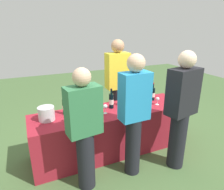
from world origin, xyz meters
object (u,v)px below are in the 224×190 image
at_px(server_pouring, 117,84).
at_px(wine_bottle_4, 153,94).
at_px(wine_glass_2, 105,107).
at_px(wine_glass_4, 158,99).
at_px(wine_glass_0, 69,115).
at_px(guest_0, 84,128).
at_px(wine_bottle_0, 65,107).
at_px(guest_2, 181,109).
at_px(wine_bottle_2, 111,101).
at_px(ice_bucket, 46,114).
at_px(guest_1, 134,113).
at_px(wine_glass_3, 143,103).
at_px(wine_bottle_1, 89,104).
at_px(wine_bottle_3, 121,98).
at_px(wine_glass_1, 80,112).

bearing_deg(server_pouring, wine_bottle_4, 134.51).
bearing_deg(wine_glass_2, wine_glass_4, -1.81).
height_order(wine_glass_0, wine_glass_2, wine_glass_0).
bearing_deg(guest_0, wine_glass_0, 93.69).
bearing_deg(wine_bottle_0, guest_2, -32.24).
xyz_separation_m(wine_bottle_0, wine_glass_2, (0.56, -0.22, -0.01)).
distance_m(wine_bottle_0, wine_bottle_2, 0.73).
bearing_deg(wine_bottle_4, ice_bucket, -178.04).
bearing_deg(wine_glass_0, guest_1, -31.15).
distance_m(wine_glass_2, wine_glass_3, 0.62).
bearing_deg(wine_bottle_4, wine_bottle_1, -178.29).
bearing_deg(wine_bottle_3, wine_bottle_0, 178.90).
distance_m(wine_glass_2, guest_1, 0.57).
distance_m(wine_glass_3, guest_2, 0.63).
distance_m(wine_glass_2, wine_glass_4, 0.93).
xyz_separation_m(wine_glass_0, ice_bucket, (-0.27, 0.20, -0.01)).
relative_size(wine_bottle_1, server_pouring, 0.19).
height_order(wine_glass_0, wine_glass_3, wine_glass_0).
bearing_deg(server_pouring, guest_0, 50.37).
height_order(wine_glass_1, guest_2, guest_2).
relative_size(wine_bottle_0, server_pouring, 0.19).
relative_size(wine_bottle_4, guest_1, 0.19).
xyz_separation_m(wine_bottle_1, server_pouring, (0.72, 0.51, 0.11)).
relative_size(wine_bottle_2, wine_glass_4, 2.44).
distance_m(wine_bottle_2, wine_glass_0, 0.77).
bearing_deg(guest_0, server_pouring, 42.88).
bearing_deg(guest_2, wine_glass_0, 146.44).
bearing_deg(ice_bucket, wine_glass_1, -16.69).
relative_size(wine_glass_1, ice_bucket, 0.59).
bearing_deg(wine_bottle_0, wine_glass_3, -14.57).
height_order(wine_glass_1, guest_1, guest_1).
bearing_deg(wine_glass_2, guest_0, -132.54).
bearing_deg(wine_bottle_0, guest_1, -45.02).
xyz_separation_m(wine_bottle_0, ice_bucket, (-0.27, -0.09, -0.02)).
bearing_deg(wine_glass_0, wine_bottle_2, 17.29).
relative_size(wine_glass_4, ice_bucket, 0.59).
distance_m(wine_bottle_1, wine_bottle_3, 0.57).
height_order(wine_bottle_4, wine_glass_3, wine_bottle_4).
xyz_separation_m(wine_bottle_3, wine_glass_2, (-0.36, -0.20, -0.01)).
bearing_deg(wine_glass_3, wine_bottle_3, 131.23).
height_order(wine_glass_2, guest_2, guest_2).
relative_size(wine_bottle_4, guest_2, 0.19).
relative_size(wine_glass_3, guest_2, 0.08).
bearing_deg(wine_bottle_2, wine_glass_1, -163.97).
bearing_deg(wine_bottle_2, wine_glass_2, -137.03).
bearing_deg(guest_0, wine_bottle_3, 33.54).
xyz_separation_m(wine_bottle_2, wine_glass_1, (-0.56, -0.16, -0.03)).
bearing_deg(ice_bucket, wine_bottle_3, 3.50).
relative_size(ice_bucket, server_pouring, 0.13).
distance_m(wine_bottle_4, wine_glass_1, 1.39).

